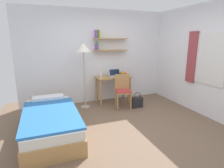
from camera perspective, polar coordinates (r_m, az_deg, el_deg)
name	(u,v)px	position (r m, az deg, el deg)	size (l,w,h in m)	color
ground_plane	(129,129)	(3.91, 5.10, -13.68)	(5.28, 5.28, 0.00)	brown
wall_back	(99,56)	(5.38, -4.05, 8.47)	(4.40, 0.27, 2.60)	white
wall_right	(210,61)	(4.76, 28.02, 6.18)	(0.10, 4.40, 2.60)	white
bed	(51,122)	(3.81, -18.24, -11.08)	(0.97, 1.96, 0.54)	#B2844C
desk	(113,82)	(5.30, 0.34, 0.65)	(0.97, 0.52, 0.76)	#B2844C
desk_chair	(123,89)	(4.92, 3.36, -1.69)	(0.50, 0.48, 0.88)	#B2844C
standing_lamp	(84,52)	(4.79, -8.75, 9.79)	(0.36, 0.36, 1.70)	#B2A893
laptop	(115,74)	(5.30, 0.92, 2.99)	(0.34, 0.23, 0.20)	#B7BABF
water_bottle	(101,74)	(5.10, -3.53, 3.23)	(0.06, 0.06, 0.22)	silver
book_stack	(123,74)	(5.37, 3.55, 3.12)	(0.18, 0.24, 0.10)	purple
handbag	(137,102)	(5.04, 7.72, -5.54)	(0.29, 0.13, 0.42)	#232328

